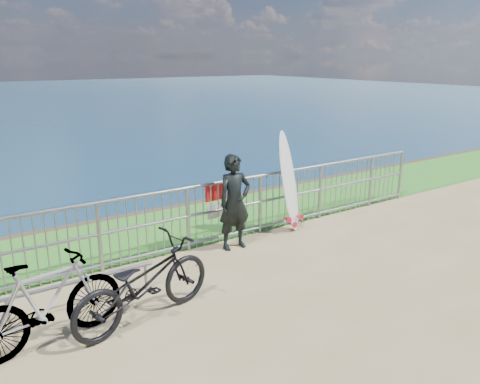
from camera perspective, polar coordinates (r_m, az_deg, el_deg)
grass_strip at (r=9.24m, az=-6.67°, el=-4.02°), size 120.00×120.00×0.00m
railing at (r=8.15m, az=-3.14°, el=-2.48°), size 10.06×0.10×1.13m
surfer at (r=7.89m, az=-0.66°, el=-1.26°), size 0.61×0.41×1.64m
surfboard at (r=8.78m, az=6.03°, el=0.85°), size 0.63×0.60×1.90m
bicycle_near at (r=5.96m, az=-11.68°, el=-10.78°), size 2.06×1.10×1.03m
bicycle_far at (r=5.80m, az=-22.45°, el=-12.32°), size 1.84×0.79×1.07m
bike_rack at (r=6.54m, az=-18.81°, el=-10.54°), size 1.97×0.05×0.41m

